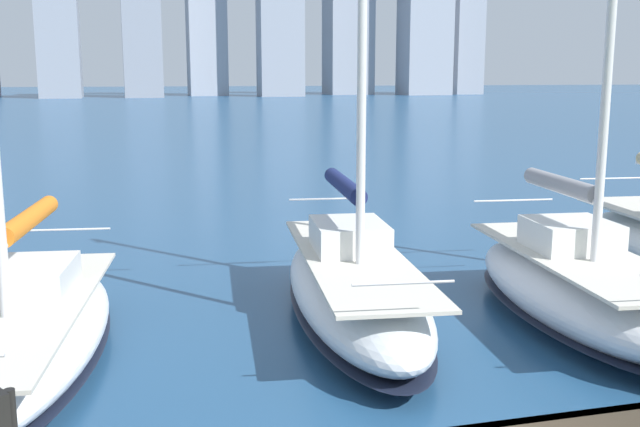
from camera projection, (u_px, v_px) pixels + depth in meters
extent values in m
cube|color=#9398A2|center=(462.00, 38.00, 179.52)|extent=(6.81, 10.77, 26.27)
cube|color=#989EA8|center=(425.00, 17.00, 170.32)|extent=(10.67, 8.76, 35.19)
cube|color=#979CA6|center=(348.00, 20.00, 174.66)|extent=(10.18, 9.75, 34.23)
cube|color=#A0A5B0|center=(206.00, 18.00, 164.82)|extent=(8.26, 9.17, 33.78)
cube|color=gray|center=(140.00, 12.00, 152.25)|extent=(7.66, 11.82, 34.43)
cube|color=#9197A1|center=(59.00, 46.00, 148.31)|extent=(7.98, 9.52, 20.36)
cylinder|color=silver|center=(616.00, 178.00, 20.26)|extent=(2.05, 0.26, 0.04)
ellipsoid|color=white|center=(578.00, 291.00, 13.90)|extent=(3.17, 7.16, 1.29)
ellipsoid|color=black|center=(577.00, 309.00, 13.97)|extent=(3.19, 7.19, 0.10)
cube|color=beige|center=(580.00, 256.00, 13.78)|extent=(2.65, 6.28, 0.06)
cube|color=silver|center=(570.00, 235.00, 14.13)|extent=(1.62, 1.67, 0.55)
cylinder|color=silver|center=(560.00, 190.00, 14.49)|extent=(0.43, 2.91, 0.12)
cylinder|color=gray|center=(560.00, 184.00, 14.47)|extent=(0.60, 2.70, 0.32)
cylinder|color=silver|center=(513.00, 200.00, 16.72)|extent=(1.83, 0.23, 0.04)
ellipsoid|color=silver|center=(353.00, 291.00, 14.02)|extent=(3.10, 8.07, 1.24)
ellipsoid|color=black|center=(353.00, 308.00, 14.08)|extent=(3.11, 8.11, 0.10)
cube|color=beige|center=(354.00, 257.00, 13.90)|extent=(2.59, 7.09, 0.06)
cube|color=silver|center=(349.00, 236.00, 14.30)|extent=(1.52, 1.87, 0.55)
cylinder|color=silver|center=(344.00, 191.00, 14.73)|extent=(0.49, 3.30, 0.12)
cylinder|color=navy|center=(344.00, 185.00, 14.71)|extent=(0.66, 3.06, 0.32)
cylinder|color=silver|center=(403.00, 283.00, 10.28)|extent=(1.44, 0.20, 0.04)
cylinder|color=silver|center=(325.00, 199.00, 17.25)|extent=(1.66, 0.23, 0.04)
ellipsoid|color=white|center=(20.00, 339.00, 11.77)|extent=(3.48, 7.91, 1.01)
ellipsoid|color=black|center=(21.00, 356.00, 11.82)|extent=(3.50, 7.95, 0.10)
cube|color=beige|center=(18.00, 307.00, 11.68)|extent=(2.91, 6.94, 0.06)
cube|color=silver|center=(24.00, 280.00, 12.07)|extent=(1.70, 1.86, 0.55)
cylinder|color=silver|center=(30.00, 226.00, 12.48)|extent=(0.54, 3.20, 0.12)
cylinder|color=orange|center=(29.00, 219.00, 12.46)|extent=(0.71, 2.97, 0.32)
cylinder|color=silver|center=(62.00, 230.00, 14.94)|extent=(1.86, 0.29, 0.04)
cylinder|color=black|center=(12.00, 422.00, 6.35)|extent=(0.09, 0.09, 0.58)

